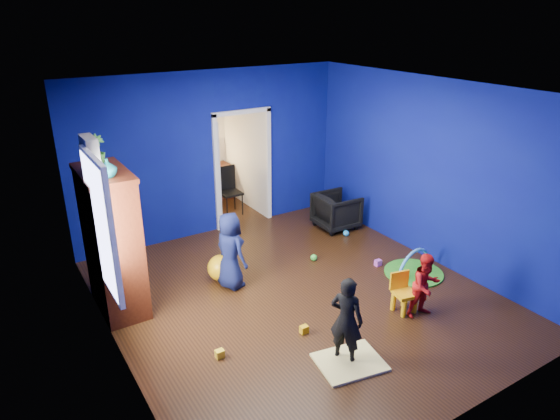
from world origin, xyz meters
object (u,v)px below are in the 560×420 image
tv_armoire (112,242)px  crt_tv (115,238)px  folding_chair (230,192)px  child_black (346,320)px  toddler_red (426,286)px  play_mat (414,273)px  armchair (337,211)px  child_navy (230,251)px  kid_chair (405,295)px  hopper_ball (221,268)px  vase (107,168)px  study_desk (210,183)px

tv_armoire → crt_tv: size_ratio=2.80×
folding_chair → child_black: bearing=-100.8°
folding_chair → toddler_red: bearing=-83.0°
play_mat → folding_chair: bearing=109.3°
armchair → play_mat: (-0.07, -2.05, -0.32)m
child_navy → armchair: bearing=-84.5°
armchair → kid_chair: size_ratio=1.47×
crt_tv → tv_armoire: bearing=180.0°
play_mat → folding_chair: size_ratio=0.98×
crt_tv → folding_chair: size_ratio=0.76×
hopper_ball → play_mat: bearing=-28.3°
hopper_ball → armchair: bearing=13.3°
vase → study_desk: vase is taller
crt_tv → study_desk: bearing=48.7°
tv_armoire → crt_tv: tv_armoire is taller
hopper_ball → toddler_red: bearing=-50.4°
armchair → play_mat: size_ratio=0.81×
toddler_red → kid_chair: bearing=134.0°
tv_armoire → toddler_red: bearing=-35.0°
child_black → folding_chair: size_ratio=1.17×
child_navy → toddler_red: child_navy is taller
kid_chair → child_navy: bearing=145.0°
tv_armoire → kid_chair: 3.96m
child_navy → tv_armoire: 1.63m
toddler_red → kid_chair: (-0.15, 0.20, -0.20)m
hopper_ball → kid_chair: bearing=-50.1°
study_desk → child_navy: bearing=-110.0°
hopper_ball → kid_chair: 2.71m
armchair → study_desk: study_desk is taller
toddler_red → vase: bearing=155.7°
armchair → child_navy: 2.80m
crt_tv → toddler_red: bearing=-35.3°
child_navy → crt_tv: bearing=64.4°
play_mat → hopper_ball: bearing=151.7°
armchair → toddler_red: bearing=166.9°
tv_armoire → crt_tv: (0.04, 0.00, 0.04)m
crt_tv → study_desk: crt_tv is taller
armchair → child_navy: child_navy is taller
crt_tv → kid_chair: crt_tv is taller
kid_chair → folding_chair: (-0.42, 4.37, 0.21)m
armchair → hopper_ball: 2.77m
armchair → study_desk: bearing=29.9°
hopper_ball → folding_chair: 2.66m
kid_chair → play_mat: size_ratio=0.55×
play_mat → crt_tv: bearing=159.8°
armchair → toddler_red: toddler_red is taller
armchair → tv_armoire: bearing=99.8°
child_navy → hopper_ball: size_ratio=2.90×
kid_chair → study_desk: size_ratio=0.57×
kid_chair → tv_armoire: bearing=158.5°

